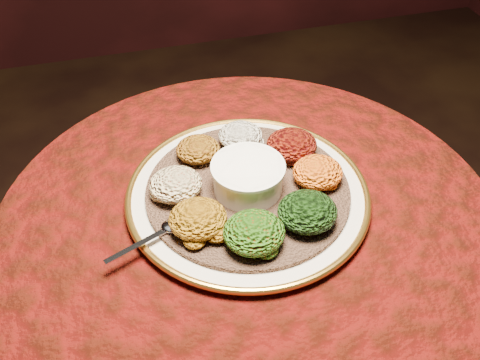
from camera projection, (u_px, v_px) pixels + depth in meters
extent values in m
cylinder|color=black|center=(247.00, 327.00, 1.28)|extent=(0.12, 0.12, 0.68)
cylinder|color=black|center=(249.00, 225.00, 1.03)|extent=(0.80, 0.80, 0.04)
cylinder|color=#430805|center=(248.00, 271.00, 1.13)|extent=(0.93, 0.93, 0.34)
cylinder|color=#430805|center=(249.00, 216.00, 1.01)|extent=(0.96, 0.96, 0.01)
cylinder|color=silver|center=(248.00, 195.00, 1.03)|extent=(0.47, 0.47, 0.02)
torus|color=#BE892F|center=(248.00, 193.00, 1.03)|extent=(0.47, 0.47, 0.01)
cylinder|color=brown|center=(248.00, 190.00, 1.02)|extent=(0.48, 0.48, 0.01)
cylinder|color=white|center=(248.00, 177.00, 1.00)|extent=(0.13, 0.13, 0.06)
cylinder|color=white|center=(248.00, 167.00, 0.98)|extent=(0.14, 0.14, 0.01)
cylinder|color=#561104|center=(248.00, 170.00, 0.99)|extent=(0.11, 0.11, 0.01)
ellipsoid|color=silver|center=(174.00, 225.00, 0.94)|extent=(0.05, 0.04, 0.01)
cube|color=silver|center=(140.00, 244.00, 0.91)|extent=(0.13, 0.06, 0.00)
ellipsoid|color=silver|center=(240.00, 136.00, 1.10)|extent=(0.09, 0.09, 0.04)
ellipsoid|color=black|center=(292.00, 145.00, 1.08)|extent=(0.10, 0.10, 0.05)
ellipsoid|color=#C37910|center=(318.00, 172.00, 1.02)|extent=(0.10, 0.09, 0.05)
ellipsoid|color=black|center=(307.00, 212.00, 0.94)|extent=(0.11, 0.10, 0.05)
ellipsoid|color=#A5240A|center=(254.00, 232.00, 0.90)|extent=(0.11, 0.10, 0.05)
ellipsoid|color=#9F690E|center=(198.00, 219.00, 0.93)|extent=(0.10, 0.10, 0.05)
ellipsoid|color=maroon|center=(176.00, 184.00, 0.99)|extent=(0.10, 0.09, 0.05)
ellipsoid|color=#83540F|center=(198.00, 149.00, 1.07)|extent=(0.09, 0.08, 0.04)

